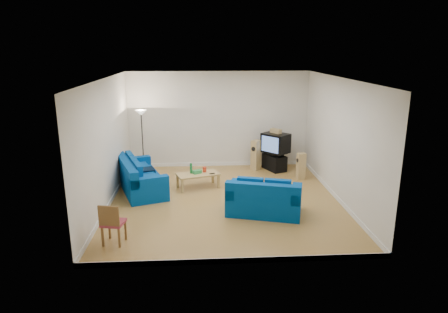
{
  "coord_description": "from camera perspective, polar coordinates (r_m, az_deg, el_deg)",
  "views": [
    {
      "loc": [
        -0.65,
        -9.94,
        3.94
      ],
      "look_at": [
        0.0,
        0.4,
        1.1
      ],
      "focal_mm": 32.0,
      "sensor_mm": 36.0,
      "label": 1
    }
  ],
  "objects": [
    {
      "name": "centre_speaker",
      "position": [
        13.15,
        7.42,
        3.65
      ],
      "size": [
        0.36,
        0.4,
        0.14
      ],
      "primitive_type": "cube",
      "rotation": [
        0.0,
        0.0,
        -0.93
      ],
      "color": "tan",
      "rests_on": "television"
    },
    {
      "name": "floor_lamp",
      "position": [
        12.73,
        -11.71,
        4.92
      ],
      "size": [
        0.35,
        0.35,
        2.07
      ],
      "color": "black",
      "rests_on": "ground"
    },
    {
      "name": "speaker_right",
      "position": [
        12.48,
        10.94,
        -1.37
      ],
      "size": [
        0.28,
        0.23,
        0.83
      ],
      "rotation": [
        0.0,
        0.0,
        -1.37
      ],
      "color": "tan",
      "rests_on": "ground"
    },
    {
      "name": "tv_stand",
      "position": [
        13.34,
        7.2,
        -0.83
      ],
      "size": [
        0.76,
        0.95,
        0.51
      ],
      "primitive_type": "cube",
      "rotation": [
        0.0,
        0.0,
        -1.16
      ],
      "color": "black",
      "rests_on": "ground"
    },
    {
      "name": "red_canister",
      "position": [
        11.62,
        -2.8,
        -1.87
      ],
      "size": [
        0.15,
        0.15,
        0.15
      ],
      "primitive_type": "cylinder",
      "rotation": [
        0.0,
        0.0,
        0.59
      ],
      "color": "red",
      "rests_on": "coffee_table"
    },
    {
      "name": "sofa_loveseat",
      "position": [
        9.8,
        5.73,
        -6.34
      ],
      "size": [
        1.97,
        1.43,
        0.88
      ],
      "rotation": [
        0.0,
        0.0,
        -0.27
      ],
      "color": "navy",
      "rests_on": "ground"
    },
    {
      "name": "sofa_three_seat",
      "position": [
        11.56,
        -12.05,
        -3.18
      ],
      "size": [
        1.74,
        2.55,
        0.91
      ],
      "rotation": [
        0.0,
        0.0,
        -1.23
      ],
      "color": "navy",
      "rests_on": "ground"
    },
    {
      "name": "tissue_box",
      "position": [
        11.5,
        -3.87,
        -2.2
      ],
      "size": [
        0.28,
        0.23,
        0.1
      ],
      "primitive_type": "cube",
      "rotation": [
        0.0,
        0.0,
        0.5
      ],
      "color": "green",
      "rests_on": "coffee_table"
    },
    {
      "name": "room",
      "position": [
        10.25,
        0.14,
        1.8
      ],
      "size": [
        6.01,
        6.51,
        3.21
      ],
      "color": "olive",
      "rests_on": "ground"
    },
    {
      "name": "coffee_table",
      "position": [
        11.54,
        -3.73,
        -2.68
      ],
      "size": [
        1.32,
        0.94,
        0.43
      ],
      "rotation": [
        0.0,
        0.0,
        0.32
      ],
      "color": "tan",
      "rests_on": "ground"
    },
    {
      "name": "speaker_left",
      "position": [
        13.23,
        4.58,
        0.21
      ],
      "size": [
        0.37,
        0.37,
        1.0
      ],
      "rotation": [
        0.0,
        0.0,
        -0.76
      ],
      "color": "tan",
      "rests_on": "ground"
    },
    {
      "name": "dining_chair",
      "position": [
        8.55,
        -15.72,
        -8.98
      ],
      "size": [
        0.5,
        0.5,
        0.9
      ],
      "rotation": [
        0.0,
        0.0,
        -0.19
      ],
      "color": "brown",
      "rests_on": "ground"
    },
    {
      "name": "av_receiver",
      "position": [
        13.22,
        7.37,
        0.38
      ],
      "size": [
        0.54,
        0.54,
        0.1
      ],
      "primitive_type": "cube",
      "rotation": [
        0.0,
        0.0,
        -0.74
      ],
      "color": "black",
      "rests_on": "tv_stand"
    },
    {
      "name": "bottle",
      "position": [
        11.51,
        -4.73,
        -1.69
      ],
      "size": [
        0.08,
        0.08,
        0.3
      ],
      "primitive_type": "cylinder",
      "rotation": [
        0.0,
        0.0,
        0.14
      ],
      "color": "#197233",
      "rests_on": "coffee_table"
    },
    {
      "name": "television",
      "position": [
        13.15,
        7.37,
        1.94
      ],
      "size": [
        0.99,
        1.0,
        0.63
      ],
      "rotation": [
        0.0,
        0.0,
        -0.81
      ],
      "color": "black",
      "rests_on": "av_receiver"
    },
    {
      "name": "remote",
      "position": [
        11.46,
        -1.73,
        -2.45
      ],
      "size": [
        0.16,
        0.08,
        0.02
      ],
      "primitive_type": "cube",
      "rotation": [
        0.0,
        0.0,
        0.21
      ],
      "color": "black",
      "rests_on": "coffee_table"
    }
  ]
}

